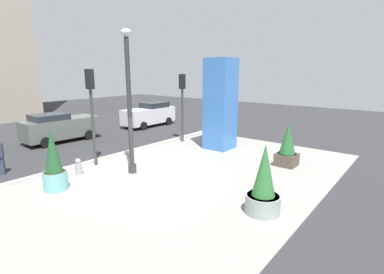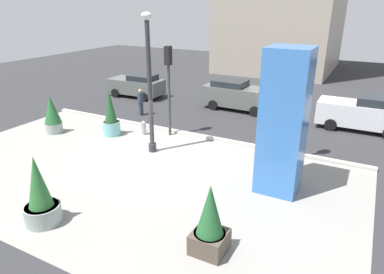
{
  "view_description": "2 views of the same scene",
  "coord_description": "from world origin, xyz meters",
  "px_view_note": "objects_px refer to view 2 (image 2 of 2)",
  "views": [
    {
      "loc": [
        -8.49,
        -9.43,
        4.5
      ],
      "look_at": [
        2.0,
        -1.05,
        1.45
      ],
      "focal_mm": 27.5,
      "sensor_mm": 36.0,
      "label": 1
    },
    {
      "loc": [
        8.2,
        -11.67,
        6.5
      ],
      "look_at": [
        2.25,
        -0.47,
        1.53
      ],
      "focal_mm": 32.2,
      "sensor_mm": 36.0,
      "label": 2
    }
  ],
  "objects_px": {
    "potted_plant_curbside": "(40,197)",
    "potted_plant_near_right": "(111,117)",
    "fire_hydrant": "(144,128)",
    "traffic_light_far_side": "(298,96)",
    "pedestrian_on_sidewalk": "(141,101)",
    "lamp_post": "(150,88)",
    "potted_plant_by_pillar": "(210,223)",
    "art_pillar_blue": "(284,123)",
    "car_passing_lane": "(238,95)",
    "traffic_light_corner": "(169,77)",
    "car_intersection": "(364,113)",
    "potted_plant_mid_plaza": "(52,115)",
    "car_far_lane": "(137,85)"
  },
  "relations": [
    {
      "from": "potted_plant_near_right",
      "to": "car_passing_lane",
      "type": "height_order",
      "value": "potted_plant_near_right"
    },
    {
      "from": "traffic_light_far_side",
      "to": "fire_hydrant",
      "type": "bearing_deg",
      "value": -176.56
    },
    {
      "from": "potted_plant_curbside",
      "to": "potted_plant_near_right",
      "type": "bearing_deg",
      "value": 114.39
    },
    {
      "from": "traffic_light_far_side",
      "to": "car_passing_lane",
      "type": "distance_m",
      "value": 8.14
    },
    {
      "from": "traffic_light_corner",
      "to": "pedestrian_on_sidewalk",
      "type": "relative_size",
      "value": 2.79
    },
    {
      "from": "car_passing_lane",
      "to": "pedestrian_on_sidewalk",
      "type": "height_order",
      "value": "car_passing_lane"
    },
    {
      "from": "car_intersection",
      "to": "traffic_light_corner",
      "type": "bearing_deg",
      "value": -147.75
    },
    {
      "from": "lamp_post",
      "to": "car_far_lane",
      "type": "bearing_deg",
      "value": 130.21
    },
    {
      "from": "potted_plant_near_right",
      "to": "car_far_lane",
      "type": "xyz_separation_m",
      "value": [
        -3.57,
        7.08,
        -0.15
      ]
    },
    {
      "from": "traffic_light_far_side",
      "to": "lamp_post",
      "type": "bearing_deg",
      "value": -160.56
    },
    {
      "from": "potted_plant_near_right",
      "to": "traffic_light_corner",
      "type": "xyz_separation_m",
      "value": [
        2.7,
        1.42,
        2.09
      ]
    },
    {
      "from": "art_pillar_blue",
      "to": "potted_plant_near_right",
      "type": "xyz_separation_m",
      "value": [
        -9.16,
        1.49,
        -1.59
      ]
    },
    {
      "from": "car_intersection",
      "to": "potted_plant_mid_plaza",
      "type": "bearing_deg",
      "value": -150.46
    },
    {
      "from": "traffic_light_corner",
      "to": "car_passing_lane",
      "type": "distance_m",
      "value": 6.61
    },
    {
      "from": "art_pillar_blue",
      "to": "pedestrian_on_sidewalk",
      "type": "xyz_separation_m",
      "value": [
        -9.82,
        5.0,
        -1.69
      ]
    },
    {
      "from": "lamp_post",
      "to": "car_intersection",
      "type": "xyz_separation_m",
      "value": [
        8.43,
        7.8,
        -2.05
      ]
    },
    {
      "from": "potted_plant_curbside",
      "to": "traffic_light_corner",
      "type": "distance_m",
      "value": 8.77
    },
    {
      "from": "potted_plant_by_pillar",
      "to": "potted_plant_near_right",
      "type": "height_order",
      "value": "potted_plant_near_right"
    },
    {
      "from": "fire_hydrant",
      "to": "traffic_light_far_side",
      "type": "distance_m",
      "value": 8.01
    },
    {
      "from": "art_pillar_blue",
      "to": "potted_plant_mid_plaza",
      "type": "height_order",
      "value": "art_pillar_blue"
    },
    {
      "from": "car_far_lane",
      "to": "pedestrian_on_sidewalk",
      "type": "relative_size",
      "value": 2.49
    },
    {
      "from": "potted_plant_mid_plaza",
      "to": "car_intersection",
      "type": "xyz_separation_m",
      "value": [
        14.45,
        8.19,
        -0.07
      ]
    },
    {
      "from": "potted_plant_curbside",
      "to": "pedestrian_on_sidewalk",
      "type": "height_order",
      "value": "potted_plant_curbside"
    },
    {
      "from": "fire_hydrant",
      "to": "potted_plant_by_pillar",
      "type": "bearing_deg",
      "value": -43.8
    },
    {
      "from": "pedestrian_on_sidewalk",
      "to": "potted_plant_near_right",
      "type": "bearing_deg",
      "value": -79.27
    },
    {
      "from": "lamp_post",
      "to": "car_passing_lane",
      "type": "bearing_deg",
      "value": 82.76
    },
    {
      "from": "car_intersection",
      "to": "pedestrian_on_sidewalk",
      "type": "bearing_deg",
      "value": -164.11
    },
    {
      "from": "traffic_light_far_side",
      "to": "car_far_lane",
      "type": "relative_size",
      "value": 1.05
    },
    {
      "from": "fire_hydrant",
      "to": "car_intersection",
      "type": "bearing_deg",
      "value": 31.43
    },
    {
      "from": "art_pillar_blue",
      "to": "fire_hydrant",
      "type": "xyz_separation_m",
      "value": [
        -7.71,
        2.32,
        -2.22
      ]
    },
    {
      "from": "pedestrian_on_sidewalk",
      "to": "car_intersection",
      "type": "bearing_deg",
      "value": 15.89
    },
    {
      "from": "potted_plant_near_right",
      "to": "fire_hydrant",
      "type": "xyz_separation_m",
      "value": [
        1.45,
        0.83,
        -0.63
      ]
    },
    {
      "from": "fire_hydrant",
      "to": "pedestrian_on_sidewalk",
      "type": "xyz_separation_m",
      "value": [
        -2.12,
        2.69,
        0.54
      ]
    },
    {
      "from": "art_pillar_blue",
      "to": "pedestrian_on_sidewalk",
      "type": "distance_m",
      "value": 11.15
    },
    {
      "from": "art_pillar_blue",
      "to": "car_intersection",
      "type": "relative_size",
      "value": 1.14
    },
    {
      "from": "potted_plant_by_pillar",
      "to": "potted_plant_mid_plaza",
      "type": "height_order",
      "value": "potted_plant_by_pillar"
    },
    {
      "from": "potted_plant_by_pillar",
      "to": "pedestrian_on_sidewalk",
      "type": "height_order",
      "value": "potted_plant_by_pillar"
    },
    {
      "from": "potted_plant_mid_plaza",
      "to": "car_passing_lane",
      "type": "height_order",
      "value": "potted_plant_mid_plaza"
    },
    {
      "from": "potted_plant_by_pillar",
      "to": "car_passing_lane",
      "type": "xyz_separation_m",
      "value": [
        -4.25,
        13.34,
        0.0
      ]
    },
    {
      "from": "lamp_post",
      "to": "art_pillar_blue",
      "type": "relative_size",
      "value": 1.19
    },
    {
      "from": "traffic_light_far_side",
      "to": "potted_plant_near_right",
      "type": "bearing_deg",
      "value": -171.91
    },
    {
      "from": "car_passing_lane",
      "to": "car_intersection",
      "type": "height_order",
      "value": "car_intersection"
    },
    {
      "from": "potted_plant_near_right",
      "to": "car_passing_lane",
      "type": "xyz_separation_m",
      "value": [
        4.15,
        7.5,
        -0.06
      ]
    },
    {
      "from": "car_intersection",
      "to": "lamp_post",
      "type": "bearing_deg",
      "value": -137.22
    },
    {
      "from": "art_pillar_blue",
      "to": "traffic_light_corner",
      "type": "bearing_deg",
      "value": 155.78
    },
    {
      "from": "lamp_post",
      "to": "car_intersection",
      "type": "distance_m",
      "value": 11.66
    },
    {
      "from": "potted_plant_by_pillar",
      "to": "car_intersection",
      "type": "bearing_deg",
      "value": 76.32
    },
    {
      "from": "potted_plant_curbside",
      "to": "lamp_post",
      "type": "bearing_deg",
      "value": 90.96
    },
    {
      "from": "traffic_light_corner",
      "to": "car_intersection",
      "type": "relative_size",
      "value": 1.0
    },
    {
      "from": "car_passing_lane",
      "to": "fire_hydrant",
      "type": "bearing_deg",
      "value": -112.07
    }
  ]
}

